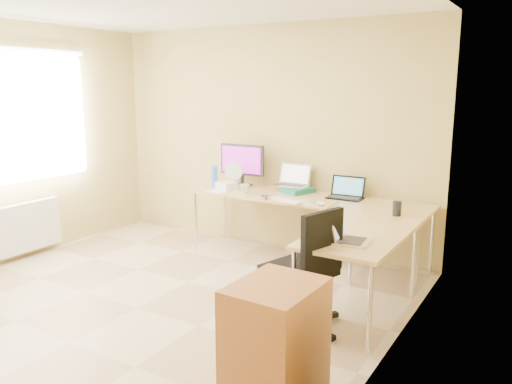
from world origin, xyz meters
The scene contains 23 objects.
floor centered at (0.00, 0.00, 0.00)m, with size 4.50×4.50×0.00m, color beige.
wall_back centered at (0.00, 2.25, 1.30)m, with size 4.50×4.50×0.00m, color tan.
wall_right centered at (2.10, 0.00, 1.30)m, with size 4.50×4.50×0.00m, color tan.
desk_main centered at (0.72, 1.85, 0.36)m, with size 2.65×0.70×0.73m, color tan.
desk_return centered at (1.70, 0.85, 0.36)m, with size 0.70×1.30×0.73m, color tan.
monitor centered at (-0.22, 2.05, 0.98)m, with size 0.58×0.19×0.50m, color black.
book_stack centered at (0.55, 2.02, 0.76)m, with size 0.24×0.33×0.05m, color #136754.
laptop_center centered at (0.44, 2.05, 0.91)m, with size 0.39×0.30×0.25m, color #B3B1C4.
laptop_black centered at (1.11, 2.00, 0.85)m, with size 0.37×0.27×0.23m, color black.
keyboard centered at (0.64, 1.55, 0.74)m, with size 0.38×0.11×0.02m, color white.
mouse centered at (1.02, 1.57, 0.75)m, with size 0.11×0.07×0.04m, color silver.
mug centered at (0.05, 1.68, 0.78)m, with size 0.11×0.11×0.10m, color beige.
cd_stack centered at (0.40, 1.55, 0.75)m, with size 0.13×0.13×0.03m, color white.
water_bottle centered at (-0.40, 1.74, 0.86)m, with size 0.08×0.08×0.27m, color #3B6EC6.
papers centered at (-0.25, 1.64, 0.73)m, with size 0.22×0.31×0.01m, color white.
white_box centered at (-0.25, 1.76, 0.77)m, with size 0.24×0.17×0.09m, color white.
desk_fan centered at (-0.24, 1.94, 0.87)m, with size 0.22×0.22×0.28m, color white.
black_cup centered at (1.79, 1.55, 0.80)m, with size 0.08×0.08×0.14m, color black.
laptop_return centered at (1.73, 0.55, 0.85)m, with size 0.27×0.35×0.23m, color silver.
office_chair centered at (1.36, 0.40, 0.50)m, with size 0.61×0.61×1.01m, color black.
cabinet centered at (1.69, -0.55, 0.36)m, with size 0.47×0.58×0.80m, color #A95D2E.
radiator centered at (-2.03, 0.40, 0.35)m, with size 0.09×0.80×0.55m, color white.
window centered at (-2.05, 0.40, 1.55)m, with size 0.10×1.80×1.40m, color white.
Camera 1 is at (3.06, -3.05, 1.90)m, focal length 36.12 mm.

